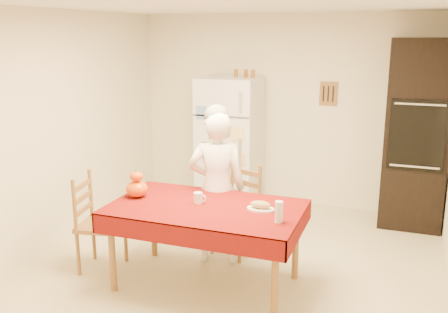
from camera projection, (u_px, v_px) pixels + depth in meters
The scene contains 17 objects.
floor at pixel (229, 272), 4.84m from camera, with size 4.50×4.50×0.00m, color #CABB92.
room_shell at pixel (229, 106), 4.45m from camera, with size 4.02×4.52×2.51m.
refrigerator at pixel (230, 142), 6.56m from camera, with size 0.75×0.74×1.70m.
oven_cabinet at pixel (416, 135), 5.79m from camera, with size 0.70×0.62×2.20m.
dining_table at pixel (206, 213), 4.44m from camera, with size 1.70×1.00×0.76m.
chair_far at pixel (239, 205), 5.19m from camera, with size 0.53×0.51×0.95m.
chair_left at pixel (95, 219), 4.81m from camera, with size 0.47×0.49×0.95m.
seated_woman at pixel (217, 188), 4.90m from camera, with size 0.56×0.37×1.54m, color white.
coffee_mug at pixel (198, 198), 4.48m from camera, with size 0.08×0.08×0.10m, color white.
pumpkin_lower at pixel (137, 189), 4.65m from camera, with size 0.21×0.21×0.15m, color #DC5005.
pumpkin_upper at pixel (136, 176), 4.62m from camera, with size 0.12×0.12×0.09m, color #C64304.
wine_glass at pixel (279, 212), 4.03m from camera, with size 0.07×0.07×0.18m, color silver.
bread_plate at pixel (260, 209), 4.32m from camera, with size 0.24×0.24×0.02m, color white.
bread_loaf at pixel (261, 205), 4.31m from camera, with size 0.18×0.10×0.06m, color #956B49.
spice_jar_left at pixel (236, 73), 6.37m from camera, with size 0.05×0.05×0.10m, color brown.
spice_jar_mid at pixel (246, 73), 6.33m from camera, with size 0.05×0.05×0.10m, color brown.
spice_jar_right at pixel (253, 74), 6.30m from camera, with size 0.05×0.05×0.10m, color #994D1B.
Camera 1 is at (1.47, -4.18, 2.26)m, focal length 40.00 mm.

